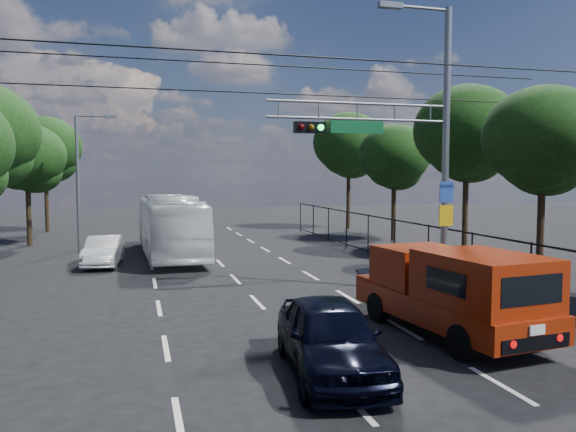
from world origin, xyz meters
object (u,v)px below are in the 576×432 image
object	(u,v)px
navy_hatchback	(330,337)
white_bus	(170,226)
signal_mast	(413,136)
white_van	(104,251)
red_pickup	(451,289)

from	to	relation	value
navy_hatchback	white_bus	xyz separation A→B (m)	(-2.09, 17.61, 0.73)
signal_mast	white_van	world-z (taller)	signal_mast
red_pickup	navy_hatchback	world-z (taller)	red_pickup
white_bus	red_pickup	bearing A→B (deg)	-71.77
signal_mast	white_bus	bearing A→B (deg)	123.41
red_pickup	white_van	bearing A→B (deg)	123.32
white_bus	white_van	distance (m)	3.90
white_bus	white_van	bearing A→B (deg)	-144.33
navy_hatchback	white_van	world-z (taller)	navy_hatchback
red_pickup	white_bus	distance (m)	16.89
navy_hatchback	white_bus	world-z (taller)	white_bus
white_van	navy_hatchback	bearing A→B (deg)	-66.05
signal_mast	red_pickup	world-z (taller)	signal_mast
navy_hatchback	white_bus	size ratio (longest dim) A/B	0.41
white_bus	signal_mast	bearing A→B (deg)	-58.69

